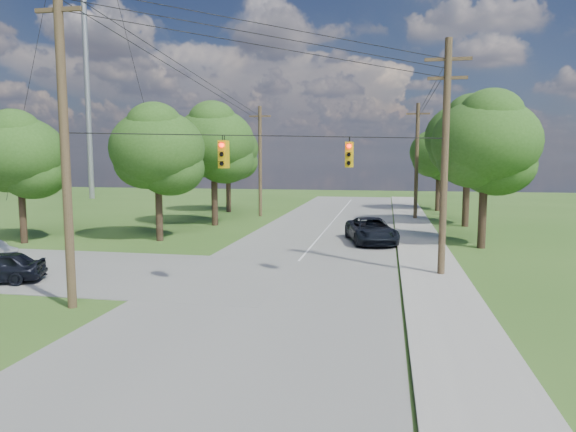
% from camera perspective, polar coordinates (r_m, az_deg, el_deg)
% --- Properties ---
extents(ground, '(140.00, 140.00, 0.00)m').
position_cam_1_polar(ground, '(17.80, -10.90, -11.10)').
color(ground, '#32581D').
rests_on(ground, ground).
extents(main_road, '(10.00, 100.00, 0.03)m').
position_cam_1_polar(main_road, '(21.85, -1.04, -7.63)').
color(main_road, gray).
rests_on(main_road, ground).
extents(sidewalk_east, '(2.60, 100.00, 0.12)m').
position_cam_1_polar(sidewalk_east, '(21.52, 16.87, -8.01)').
color(sidewalk_east, '#9D9A93').
rests_on(sidewalk_east, ground).
extents(pole_sw, '(2.00, 0.32, 12.00)m').
position_cam_1_polar(pole_sw, '(19.54, -23.62, 8.54)').
color(pole_sw, brown).
rests_on(pole_sw, ground).
extents(pole_ne, '(2.00, 0.32, 10.50)m').
position_cam_1_polar(pole_ne, '(23.87, 17.04, 6.50)').
color(pole_ne, brown).
rests_on(pole_ne, ground).
extents(pole_north_e, '(2.00, 0.32, 10.00)m').
position_cam_1_polar(pole_north_e, '(45.80, 14.11, 6.01)').
color(pole_north_e, brown).
rests_on(pole_north_e, ground).
extents(pole_north_w, '(2.00, 0.32, 10.00)m').
position_cam_1_polar(pole_north_w, '(47.13, -3.12, 6.20)').
color(pole_north_w, brown).
rests_on(pole_north_w, ground).
extents(power_lines, '(13.93, 29.62, 4.93)m').
position_cam_1_polar(power_lines, '(27.98, 0.74, 14.30)').
color(power_lines, black).
rests_on(power_lines, ground).
extents(traffic_signals, '(4.91, 3.27, 1.05)m').
position_cam_1_polar(traffic_signals, '(20.53, 0.12, 6.91)').
color(traffic_signals, gold).
rests_on(traffic_signals, ground).
extents(radio_mast, '(0.70, 0.70, 45.00)m').
position_cam_1_polar(radio_mast, '(74.70, -21.68, 19.30)').
color(radio_mast, '#96999B').
rests_on(radio_mast, ground).
extents(tree_w_near, '(6.00, 6.00, 8.40)m').
position_cam_1_polar(tree_w_near, '(33.94, -14.32, 7.25)').
color(tree_w_near, '#3F2E1F').
rests_on(tree_w_near, ground).
extents(tree_w_mid, '(6.40, 6.40, 9.22)m').
position_cam_1_polar(tree_w_mid, '(41.00, -8.26, 8.13)').
color(tree_w_mid, '#3F2E1F').
rests_on(tree_w_mid, ground).
extents(tree_w_far, '(6.00, 6.00, 8.73)m').
position_cam_1_polar(tree_w_far, '(51.12, -6.69, 7.44)').
color(tree_w_far, '#3F2E1F').
rests_on(tree_w_far, ground).
extents(tree_e_near, '(6.20, 6.20, 8.81)m').
position_cam_1_polar(tree_e_near, '(32.24, 21.10, 7.66)').
color(tree_e_near, '#3F2E1F').
rests_on(tree_e_near, ground).
extents(tree_e_mid, '(6.60, 6.60, 9.64)m').
position_cam_1_polar(tree_e_mid, '(42.21, 19.41, 8.23)').
color(tree_e_mid, '#3F2E1F').
rests_on(tree_e_mid, ground).
extents(tree_e_far, '(5.80, 5.80, 8.32)m').
position_cam_1_polar(tree_e_far, '(53.98, 16.44, 6.82)').
color(tree_e_far, '#3F2E1F').
rests_on(tree_e_far, ground).
extents(tree_cross_n, '(5.60, 5.60, 7.91)m').
position_cam_1_polar(tree_cross_n, '(36.04, -27.70, 6.14)').
color(tree_cross_n, '#3F2E1F').
rests_on(tree_cross_n, ground).
extents(car_main_north, '(3.84, 6.08, 1.56)m').
position_cam_1_polar(car_main_north, '(32.69, 9.23, -1.58)').
color(car_main_north, black).
rests_on(car_main_north, main_road).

